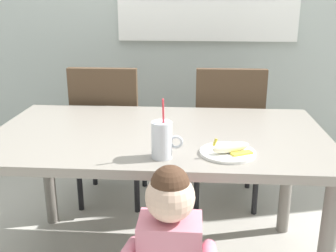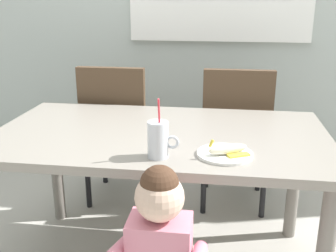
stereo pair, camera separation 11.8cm
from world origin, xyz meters
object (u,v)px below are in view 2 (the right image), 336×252
Objects in this scene: dining_chair_right at (236,131)px; toddler_standing at (160,248)px; dining_table at (160,149)px; milk_cup at (158,142)px; dining_chair_left at (118,128)px; snack_plate at (225,154)px; peeled_banana at (229,149)px.

dining_chair_right is 1.15× the size of toddler_standing.
dining_table is 0.36m from milk_cup.
dining_chair_left reaches higher than snack_plate.
milk_cup is (0.04, -0.32, 0.16)m from dining_table.
dining_chair_right is at bearing 71.06° from milk_cup.
dining_chair_right is (0.38, 0.67, -0.11)m from dining_table.
dining_chair_left is at bearing 121.34° from dining_table.
toddler_standing is at bearing 111.19° from dining_chair_left.
dining_chair_left is 1.18m from peeled_banana.
dining_chair_left is 1.15× the size of toddler_standing.
milk_cup is at bearing 100.01° from toddler_standing.
milk_cup reaches higher than dining_chair_right.
snack_plate is (0.31, -0.26, 0.10)m from dining_table.
dining_chair_left is 4.17× the size of snack_plate.
peeled_banana is (0.28, 0.05, -0.04)m from milk_cup.
dining_chair_right is at bearing 85.56° from snack_plate.
dining_table is at bearing 97.84° from milk_cup.
snack_plate is at bearing 58.55° from toddler_standing.
dining_chair_left is at bearing 127.86° from snack_plate.
milk_cup is (-0.05, 0.29, 0.29)m from toddler_standing.
dining_chair_left is at bearing 111.19° from toddler_standing.
dining_chair_right reaches higher than toddler_standing.
toddler_standing is at bearing -79.99° from milk_cup.
snack_plate reaches higher than dining_table.
dining_chair_left is at bearing 128.08° from peeled_banana.
dining_chair_left is 1.34m from toddler_standing.
milk_cup is 0.29m from peeled_banana.
peeled_banana is at bearing 128.08° from dining_chair_left.
dining_table is 9.09× the size of peeled_banana.
peeled_banana is at bearing 56.21° from toddler_standing.
dining_chair_left is 0.77m from dining_chair_right.
dining_chair_right reaches higher than snack_plate.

